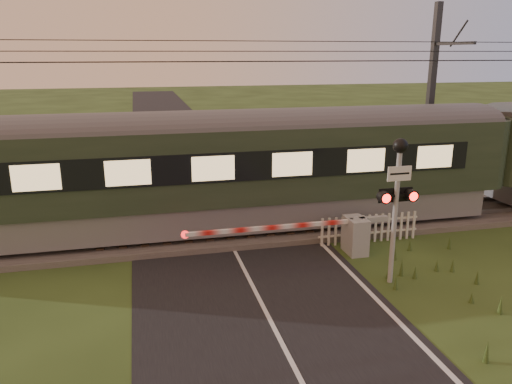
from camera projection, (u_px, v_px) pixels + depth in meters
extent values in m
plane|color=#273815|center=(279.00, 338.00, 10.45)|extent=(160.00, 160.00, 0.00)
cube|color=black|center=(279.00, 337.00, 10.45)|extent=(6.00, 140.00, 0.02)
cube|color=#47423D|center=(225.00, 231.00, 16.52)|extent=(140.00, 3.40, 0.24)
cube|color=slate|center=(229.00, 233.00, 15.79)|extent=(140.00, 0.08, 0.14)
cube|color=slate|center=(221.00, 218.00, 17.14)|extent=(140.00, 0.08, 0.14)
cube|color=#2D2116|center=(225.00, 227.00, 16.49)|extent=(0.24, 2.20, 0.06)
cylinder|color=black|center=(224.00, 62.00, 14.77)|extent=(120.00, 0.02, 0.02)
cylinder|color=black|center=(220.00, 61.00, 15.33)|extent=(120.00, 0.02, 0.02)
cylinder|color=black|center=(222.00, 41.00, 14.89)|extent=(120.00, 0.02, 0.02)
cylinder|color=black|center=(222.00, 51.00, 14.97)|extent=(120.00, 0.02, 0.02)
cube|color=slate|center=(208.00, 211.00, 16.20)|extent=(18.67, 2.47, 0.93)
cube|color=#233121|center=(207.00, 162.00, 15.76)|extent=(19.45, 2.69, 2.31)
cylinder|color=#4C4C4F|center=(206.00, 126.00, 15.45)|extent=(19.45, 0.94, 0.94)
cube|color=#FFD893|center=(213.00, 168.00, 14.43)|extent=(16.72, 0.04, 0.72)
cube|color=gray|center=(355.00, 236.00, 14.74)|extent=(0.54, 0.84, 1.09)
cylinder|color=gray|center=(351.00, 236.00, 14.71)|extent=(0.12, 0.12, 1.09)
cube|color=gray|center=(373.00, 219.00, 14.74)|extent=(0.89, 0.16, 0.16)
cube|color=red|center=(271.00, 228.00, 14.04)|extent=(4.86, 0.11, 0.11)
cylinder|color=red|center=(185.00, 235.00, 13.50)|extent=(0.22, 0.04, 0.22)
cylinder|color=gray|center=(395.00, 219.00, 12.53)|extent=(0.13, 0.13, 3.43)
cube|color=white|center=(399.00, 174.00, 12.15)|extent=(0.63, 0.03, 0.37)
sphere|color=black|center=(400.00, 146.00, 12.02)|extent=(0.37, 0.37, 0.37)
cube|color=black|center=(396.00, 195.00, 12.36)|extent=(0.86, 0.07, 0.07)
cylinder|color=#FF140C|center=(386.00, 198.00, 12.11)|extent=(0.23, 0.02, 0.23)
cylinder|color=#FF140C|center=(414.00, 196.00, 12.27)|extent=(0.23, 0.02, 0.23)
cube|color=black|center=(395.00, 195.00, 12.41)|extent=(0.92, 0.02, 0.37)
cube|color=silver|center=(368.00, 233.00, 15.65)|extent=(3.33, 0.04, 0.06)
cube|color=silver|center=(369.00, 221.00, 15.54)|extent=(3.33, 0.04, 0.06)
cube|color=#2D2D30|center=(430.00, 104.00, 19.59)|extent=(0.24, 0.24, 7.59)
cube|color=#2D2D30|center=(454.00, 43.00, 17.90)|extent=(0.11, 2.40, 0.11)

